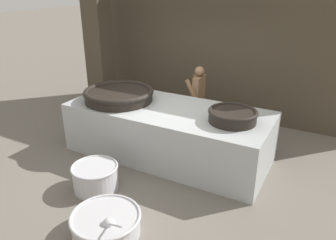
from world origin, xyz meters
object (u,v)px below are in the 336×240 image
at_px(prep_bowl_meat, 95,176).
at_px(giant_wok_far, 233,115).
at_px(giant_wok_near, 119,94).
at_px(prep_bowl_vegetables, 106,223).
at_px(cook, 198,97).

bearing_deg(prep_bowl_meat, giant_wok_far, 41.31).
xyz_separation_m(giant_wok_near, prep_bowl_vegetables, (1.37, -2.24, -0.91)).
bearing_deg(prep_bowl_meat, cook, 79.39).
bearing_deg(giant_wok_far, giant_wok_near, -178.81).
relative_size(giant_wok_near, prep_bowl_vegetables, 1.25).
xyz_separation_m(giant_wok_near, prep_bowl_meat, (0.55, -1.47, -0.86)).
height_order(giant_wok_near, giant_wok_far, giant_wok_near).
height_order(giant_wok_near, cook, cook).
height_order(cook, prep_bowl_meat, cook).
bearing_deg(giant_wok_near, cook, 51.86).
xyz_separation_m(giant_wok_far, cook, (-1.19, 1.34, -0.28)).
bearing_deg(giant_wok_far, prep_bowl_vegetables, -111.88).
bearing_deg(cook, prep_bowl_vegetables, 91.93).
bearing_deg(cook, prep_bowl_meat, 76.93).
height_order(giant_wok_near, prep_bowl_meat, giant_wok_near).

